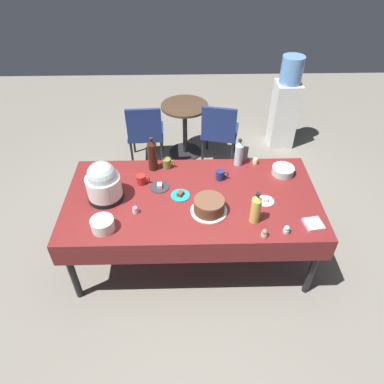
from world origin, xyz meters
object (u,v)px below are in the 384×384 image
(glass_salad_bowl, at_px, (283,170))
(dessert_plate_white, at_px, (266,200))
(slow_cooker, at_px, (103,183))
(dessert_plate_charcoal, at_px, (160,187))
(cupcake_vanilla, at_px, (135,210))
(frosted_layer_cake, at_px, (209,206))
(cupcake_rose, at_px, (265,233))
(round_cafe_table, at_px, (185,121))
(soda_bottle_water, at_px, (239,153))
(soda_bottle_cola, at_px, (152,155))
(ceramic_snack_bowl, at_px, (103,224))
(maroon_chair_right, at_px, (220,130))
(cupcake_cocoa, at_px, (287,229))
(dessert_plate_teal, at_px, (180,195))
(coffee_mug_olive, at_px, (167,163))
(potluck_table, at_px, (192,202))
(water_cooler, at_px, (285,105))
(cupcake_mint, at_px, (255,161))
(maroon_chair_left, at_px, (145,131))
(soda_bottle_ginger_ale, at_px, (256,208))
(coffee_mug_red, at_px, (141,179))

(glass_salad_bowl, relative_size, dessert_plate_white, 1.41)
(slow_cooker, height_order, glass_salad_bowl, slow_cooker)
(dessert_plate_charcoal, relative_size, cupcake_vanilla, 2.55)
(frosted_layer_cake, xyz_separation_m, cupcake_vanilla, (-0.61, 0.00, -0.03))
(cupcake_rose, bearing_deg, round_cafe_table, 104.83)
(soda_bottle_water, height_order, round_cafe_table, soda_bottle_water)
(frosted_layer_cake, distance_m, soda_bottle_cola, 0.78)
(ceramic_snack_bowl, bearing_deg, soda_bottle_cola, 66.06)
(soda_bottle_water, xyz_separation_m, maroon_chair_right, (-0.07, 1.09, -0.39))
(dessert_plate_charcoal, xyz_separation_m, cupcake_cocoa, (1.01, -0.57, 0.02))
(dessert_plate_teal, relative_size, soda_bottle_cola, 0.49)
(slow_cooker, bearing_deg, cupcake_vanilla, -35.11)
(slow_cooker, bearing_deg, glass_salad_bowl, 10.73)
(cupcake_rose, bearing_deg, soda_bottle_cola, 135.63)
(dessert_plate_teal, relative_size, maroon_chair_right, 0.20)
(dessert_plate_teal, xyz_separation_m, soda_bottle_water, (0.56, 0.45, 0.12))
(dessert_plate_white, xyz_separation_m, coffee_mug_olive, (-0.86, 0.50, 0.04))
(dessert_plate_charcoal, bearing_deg, soda_bottle_cola, 104.14)
(cupcake_cocoa, distance_m, soda_bottle_water, 0.95)
(cupcake_cocoa, bearing_deg, maroon_chair_right, 99.69)
(round_cafe_table, bearing_deg, slow_cooker, -111.30)
(dessert_plate_teal, relative_size, coffee_mug_olive, 1.39)
(slow_cooker, height_order, soda_bottle_cola, slow_cooker)
(cupcake_cocoa, bearing_deg, frosted_layer_cake, 157.07)
(potluck_table, relative_size, slow_cooker, 6.01)
(frosted_layer_cake, relative_size, ceramic_snack_bowl, 1.67)
(slow_cooker, height_order, dessert_plate_teal, slow_cooker)
(round_cafe_table, bearing_deg, water_cooler, 9.21)
(frosted_layer_cake, height_order, cupcake_mint, frosted_layer_cake)
(dessert_plate_charcoal, xyz_separation_m, soda_bottle_water, (0.74, 0.34, 0.12))
(potluck_table, height_order, slow_cooker, slow_cooker)
(dessert_plate_white, height_order, maroon_chair_left, maroon_chair_left)
(soda_bottle_ginger_ale, height_order, coffee_mug_olive, soda_bottle_ginger_ale)
(dessert_plate_charcoal, bearing_deg, maroon_chair_left, 100.32)
(round_cafe_table, relative_size, water_cooler, 0.58)
(cupcake_mint, bearing_deg, maroon_chair_left, 137.37)
(slow_cooker, xyz_separation_m, cupcake_vanilla, (0.27, -0.19, -0.14))
(dessert_plate_charcoal, relative_size, coffee_mug_olive, 1.41)
(cupcake_mint, distance_m, maroon_chair_left, 1.62)
(cupcake_mint, xyz_separation_m, cupcake_rose, (-0.08, -0.95, 0.00))
(dessert_plate_teal, relative_size, maroon_chair_left, 0.20)
(frosted_layer_cake, bearing_deg, water_cooler, 62.04)
(potluck_table, bearing_deg, cupcake_vanilla, -158.04)
(cupcake_vanilla, height_order, water_cooler, water_cooler)
(cupcake_rose, xyz_separation_m, coffee_mug_red, (-1.00, 0.66, 0.01))
(dessert_plate_white, xyz_separation_m, soda_bottle_cola, (-0.99, 0.49, 0.15))
(cupcake_mint, xyz_separation_m, water_cooler, (0.67, 1.52, -0.19))
(cupcake_vanilla, distance_m, cupcake_mint, 1.28)
(ceramic_snack_bowl, bearing_deg, dessert_plate_teal, 32.33)
(dessert_plate_charcoal, xyz_separation_m, water_cooler, (1.58, 1.87, -0.17))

